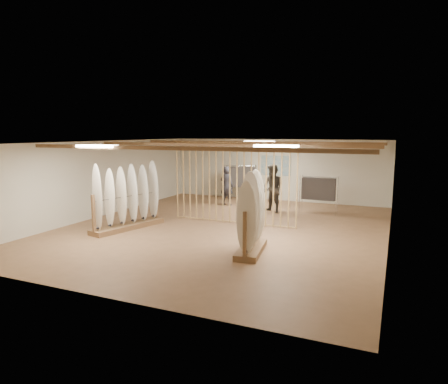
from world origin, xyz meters
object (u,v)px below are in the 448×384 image
at_px(clothing_rack_a, 239,177).
at_px(shopper_b, 273,185).
at_px(rack_left, 127,207).
at_px(rack_right, 251,226).
at_px(clothing_rack_b, 319,189).
at_px(shopper_a, 227,183).

bearing_deg(clothing_rack_a, shopper_b, -67.52).
distance_m(rack_left, rack_right, 4.64).
bearing_deg(shopper_b, clothing_rack_b, 42.23).
distance_m(rack_right, clothing_rack_b, 5.88).
relative_size(clothing_rack_a, shopper_b, 0.77).
xyz_separation_m(clothing_rack_a, shopper_a, (0.02, -1.50, -0.11)).
height_order(clothing_rack_b, shopper_a, shopper_a).
distance_m(rack_right, shopper_a, 6.90).
height_order(rack_right, clothing_rack_a, rack_right).
bearing_deg(rack_right, shopper_a, 109.61).
relative_size(rack_right, shopper_a, 1.09).
height_order(shopper_a, shopper_b, shopper_b).
bearing_deg(clothing_rack_a, shopper_a, -112.50).
height_order(rack_left, rack_right, rack_left).
relative_size(rack_right, clothing_rack_a, 1.27).
bearing_deg(shopper_b, clothing_rack_a, 161.35).
xyz_separation_m(rack_left, shopper_a, (1.29, 5.20, 0.22)).
relative_size(rack_left, clothing_rack_b, 1.84).
bearing_deg(clothing_rack_b, clothing_rack_a, 158.51).
distance_m(rack_left, shopper_b, 5.73).
distance_m(clothing_rack_a, shopper_b, 3.20).
bearing_deg(clothing_rack_b, rack_left, -134.33).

